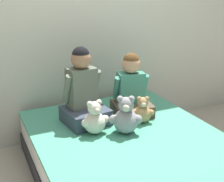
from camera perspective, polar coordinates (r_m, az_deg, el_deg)
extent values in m
plane|color=#B2A899|center=(2.75, 3.26, -15.63)|extent=(14.00, 14.00, 0.00)
cube|color=beige|center=(3.21, -5.10, 13.39)|extent=(8.00, 0.06, 2.50)
cube|color=#2D2D33|center=(2.71, 3.30, -14.23)|extent=(1.49, 1.86, 0.16)
cube|color=white|center=(2.61, 3.38, -10.92)|extent=(1.46, 1.82, 0.20)
cube|color=#4CA384|center=(2.56, 3.43, -8.68)|extent=(1.48, 1.84, 0.03)
cube|color=#384251|center=(2.77, -4.87, -4.48)|extent=(0.40, 0.40, 0.14)
cube|color=#5B6656|center=(2.73, -5.54, 0.63)|extent=(0.26, 0.19, 0.35)
sphere|color=#9E7051|center=(2.66, -5.72, 5.85)|extent=(0.17, 0.17, 0.17)
sphere|color=black|center=(2.65, -5.74, 6.49)|extent=(0.15, 0.15, 0.15)
cylinder|color=#5B6656|center=(2.67, -8.16, 0.29)|extent=(0.08, 0.15, 0.28)
cylinder|color=#5B6656|center=(2.79, -3.05, 1.29)|extent=(0.08, 0.15, 0.28)
cube|color=brown|center=(2.95, 3.66, -3.20)|extent=(0.39, 0.37, 0.11)
cube|color=#3D8470|center=(2.93, 3.44, 0.71)|extent=(0.26, 0.19, 0.28)
sphere|color=tan|center=(2.86, 3.52, 4.91)|extent=(0.17, 0.17, 0.17)
sphere|color=brown|center=(2.86, 3.54, 5.50)|extent=(0.15, 0.15, 0.15)
cylinder|color=#3D8470|center=(2.88, 0.85, 0.61)|extent=(0.08, 0.14, 0.23)
cylinder|color=#3D8470|center=(2.97, 5.95, 1.07)|extent=(0.08, 0.14, 0.23)
sphere|color=silver|center=(2.58, -3.19, -5.84)|extent=(0.18, 0.18, 0.18)
sphere|color=silver|center=(2.52, -3.24, -3.16)|extent=(0.11, 0.11, 0.11)
sphere|color=beige|center=(2.48, -2.78, -3.65)|extent=(0.05, 0.05, 0.05)
sphere|color=silver|center=(2.49, -4.11, -2.39)|extent=(0.05, 0.05, 0.05)
sphere|color=silver|center=(2.52, -2.42, -2.08)|extent=(0.05, 0.05, 0.05)
sphere|color=silver|center=(2.52, -4.82, -5.90)|extent=(0.07, 0.07, 0.07)
sphere|color=silver|center=(2.58, -1.28, -5.16)|extent=(0.07, 0.07, 0.07)
sphere|color=tan|center=(2.79, 5.60, -4.21)|extent=(0.15, 0.15, 0.15)
sphere|color=tan|center=(2.75, 5.67, -2.11)|extent=(0.09, 0.09, 0.09)
sphere|color=beige|center=(2.71, 5.78, -2.51)|extent=(0.04, 0.04, 0.04)
sphere|color=tan|center=(2.73, 4.99, -1.40)|extent=(0.04, 0.04, 0.04)
sphere|color=tan|center=(2.74, 6.40, -1.37)|extent=(0.04, 0.04, 0.04)
sphere|color=tan|center=(2.76, 4.15, -4.00)|extent=(0.06, 0.06, 0.06)
sphere|color=tan|center=(2.78, 7.14, -3.93)|extent=(0.06, 0.06, 0.06)
sphere|color=#939399|center=(2.58, 2.48, -5.54)|extent=(0.20, 0.20, 0.20)
sphere|color=#939399|center=(2.52, 2.53, -2.51)|extent=(0.13, 0.13, 0.13)
sphere|color=beige|center=(2.47, 2.58, -3.11)|extent=(0.06, 0.06, 0.06)
sphere|color=#939399|center=(2.50, 1.50, -1.46)|extent=(0.05, 0.05, 0.05)
sphere|color=#939399|center=(2.50, 3.59, -1.45)|extent=(0.05, 0.05, 0.05)
sphere|color=#939399|center=(2.54, 0.31, -5.22)|extent=(0.08, 0.08, 0.08)
sphere|color=#939399|center=(2.55, 4.70, -5.20)|extent=(0.08, 0.08, 0.08)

